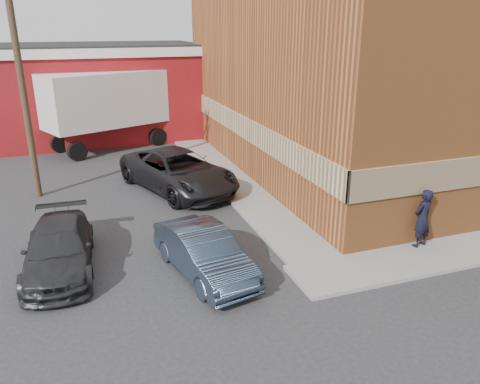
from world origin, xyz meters
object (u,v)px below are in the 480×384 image
object	(u,v)px
suv_b	(59,249)
box_truck	(120,104)
suv_a	(178,171)
warehouse	(67,91)
sedan	(204,252)
man	(423,218)
brick_building	(378,68)
utility_pole	(21,79)

from	to	relation	value
suv_b	box_truck	bearing A→B (deg)	79.82
box_truck	suv_a	bearing A→B (deg)	-103.78
warehouse	sedan	world-z (taller)	warehouse
man	suv_b	world-z (taller)	man
brick_building	utility_pole	distance (m)	16.00
utility_pole	sedan	size ratio (longest dim) A/B	2.17
utility_pole	sedan	bearing A→B (deg)	-60.71
utility_pole	suv_a	world-z (taller)	utility_pole
brick_building	warehouse	world-z (taller)	brick_building
warehouse	box_truck	distance (m)	4.62
utility_pole	man	distance (m)	15.28
utility_pole	box_truck	size ratio (longest dim) A/B	1.00
warehouse	suv_a	size ratio (longest dim) A/B	2.67
warehouse	sedan	bearing A→B (deg)	-80.49
brick_building	sedan	xyz separation A→B (m)	(-11.23, -8.50, -4.00)
utility_pole	man	xyz separation A→B (m)	(11.60, -9.25, -3.69)
warehouse	man	world-z (taller)	warehouse
man	box_truck	xyz separation A→B (m)	(-7.32, 16.57, 1.41)
sedan	suv_b	world-z (taller)	sedan
utility_pole	sedan	distance (m)	10.56
sedan	suv_a	size ratio (longest dim) A/B	0.68
brick_building	sedan	bearing A→B (deg)	-142.89
warehouse	suv_a	xyz separation A→B (m)	(4.14, -12.21, -1.96)
utility_pole	warehouse	bearing A→B (deg)	82.23
man	sedan	size ratio (longest dim) A/B	0.45
sedan	suv_b	distance (m)	4.18
warehouse	suv_b	size ratio (longest dim) A/B	3.58
brick_building	suv_b	world-z (taller)	brick_building
warehouse	man	distance (m)	22.69
man	suv_a	distance (m)	10.00
man	suv_b	size ratio (longest dim) A/B	0.41
suv_a	sedan	bearing A→B (deg)	-116.57
suv_b	suv_a	bearing A→B (deg)	53.21
brick_building	utility_pole	xyz separation A→B (m)	(-16.00, 0.00, 0.06)
suv_a	box_truck	bearing A→B (deg)	79.40
suv_a	box_truck	xyz separation A→B (m)	(-1.37, 8.53, 1.62)
utility_pole	box_truck	world-z (taller)	utility_pole
warehouse	utility_pole	bearing A→B (deg)	-97.77
sedan	box_truck	world-z (taller)	box_truck
man	sedan	xyz separation A→B (m)	(-6.83, 0.75, -0.38)
box_truck	suv_b	bearing A→B (deg)	-126.20
utility_pole	suv_b	size ratio (longest dim) A/B	1.98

